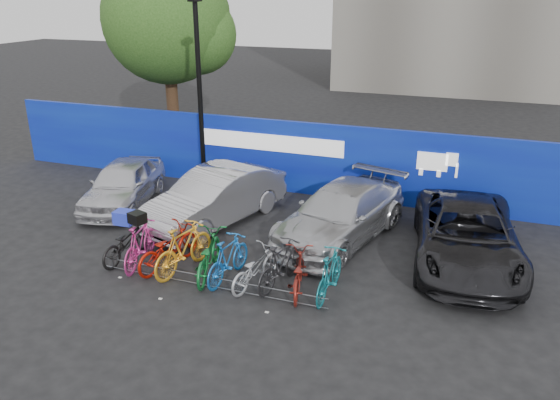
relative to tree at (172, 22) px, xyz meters
The scene contains 21 objects.
ground 13.14m from the tree, 56.03° to the right, with size 100.00×100.00×0.00m, color black.
hoarding 8.80m from the tree, 30.89° to the right, with size 22.00×0.18×2.40m.
tree is the anchor object (origin of this frame).
lamppost 6.14m from the tree, 52.49° to the right, with size 0.25×0.50×6.11m.
bike_rack 13.55m from the tree, 57.55° to the right, with size 5.60×0.03×0.30m.
car_0 8.44m from the tree, 74.28° to the right, with size 1.66×4.12×1.41m, color silver.
car_1 9.91m from the tree, 53.85° to the right, with size 1.64×4.71×1.55m, color #AAA9AE.
car_2 12.17m from the tree, 38.28° to the right, with size 2.02×4.96×1.44m, color #AFB1B5.
car_3 14.87m from the tree, 31.18° to the right, with size 2.43×5.27×1.46m, color black.
bike_0 11.83m from the tree, 67.28° to the right, with size 0.64×1.85×0.97m, color black.
bike_1 12.09m from the tree, 65.33° to the right, with size 0.52×1.85×1.11m, color #D4318B.
bike_2 12.30m from the tree, 61.84° to the right, with size 0.68×1.96×1.03m, color #AB1608.
bike_3 12.53m from the tree, 59.98° to the right, with size 0.57×2.00×1.20m, color #FCA923.
bike_4 12.86m from the tree, 57.31° to the right, with size 0.70×2.00×1.05m, color #116A2B.
bike_5 13.15m from the tree, 55.29° to the right, with size 0.50×1.78×1.07m, color blue.
bike_6 13.60m from the tree, 52.86° to the right, with size 0.60×1.71×0.90m, color #A8ABB1.
bike_7 13.75m from the tree, 50.42° to the right, with size 0.51×1.81×1.09m, color #232325.
bike_8 14.12m from the tree, 49.26° to the right, with size 0.62×1.79×0.94m, color maroon.
bike_9 14.50m from the tree, 46.83° to the right, with size 0.50×1.78×1.07m, color #13737E.
cargo_crate 11.60m from the tree, 67.28° to the right, with size 0.46×0.35×0.33m, color #2536CC.
cargo_topcase 11.85m from the tree, 65.33° to the right, with size 0.36×0.32×0.27m, color black.
Camera 1 is at (5.21, -10.27, 6.40)m, focal length 35.00 mm.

